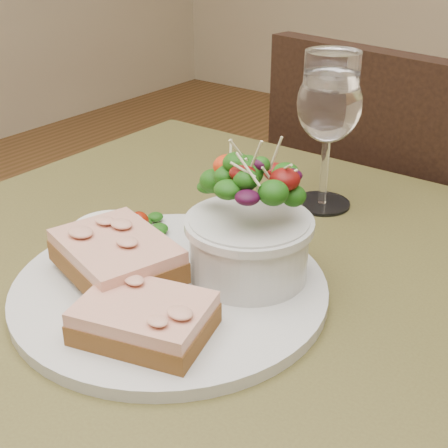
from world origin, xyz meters
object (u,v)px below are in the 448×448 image
Objects in this scene: dinner_plate at (170,288)px; salad_bowl at (249,220)px; chair_far at (402,346)px; cafe_table at (211,380)px; sandwich_front at (144,318)px; wine_glass at (329,109)px; sandwich_back at (116,256)px; ramekin at (110,239)px.

salad_bowl is at bearing 48.05° from dinner_plate.
chair_far is 3.00× the size of dinner_plate.
dinner_plate is at bearing -151.75° from cafe_table.
wine_glass is at bearing 77.54° from sandwich_front.
sandwich_back is at bearing -102.65° from wine_glass.
sandwich_back is 0.81× the size of wine_glass.
salad_bowl is (0.10, 0.08, 0.03)m from sandwich_back.
ramekin is at bearing 132.51° from sandwich_front.
sandwich_back is at bearing -153.94° from dinner_plate.
dinner_plate is (-0.03, -0.65, 0.46)m from chair_far.
salad_bowl is at bearing 22.25° from ramekin.
sandwich_back is at bearing -34.85° from ramekin.
sandwich_front is 0.88× the size of sandwich_back.
ramekin reaches higher than sandwich_front.
chair_far reaches higher than ramekin.
ramekin is (-0.04, 0.02, -0.00)m from sandwich_back.
dinner_plate is 4.51× the size of ramekin.
dinner_plate is at bearing -93.94° from wine_glass.
sandwich_back is (-0.08, -0.04, 0.14)m from cafe_table.
salad_bowl is (0.05, 0.06, 0.07)m from dinner_plate.
wine_glass is (-0.02, 0.25, 0.22)m from cafe_table.
sandwich_back is (-0.08, 0.05, 0.01)m from sandwich_front.
salad_bowl is (0.13, 0.05, 0.04)m from ramekin.
sandwich_back is (-0.05, -0.02, 0.03)m from dinner_plate.
sandwich_front reaches higher than cafe_table.
chair_far is at bearing 87.69° from dinner_plate.
ramekin is (-0.11, -0.65, 0.49)m from chair_far.
ramekin is at bearing 178.33° from dinner_plate.
cafe_table is at bearing 28.25° from dinner_plate.
cafe_table is at bearing -86.24° from wine_glass.
dinner_plate is at bearing 97.79° from chair_far.
dinner_plate is 0.29m from wine_glass.
cafe_table is 0.89× the size of chair_far.
sandwich_back is at bearing 133.79° from sandwich_front.
cafe_table is at bearing 75.30° from sandwich_front.
wine_glass is (0.06, 0.29, 0.09)m from sandwich_back.
ramekin is at bearing -110.94° from wine_glass.
salad_bowl is 0.22m from wine_glass.
ramekin is at bearing -157.75° from salad_bowl.
ramekin is 0.15m from salad_bowl.
salad_bowl reaches higher than sandwich_back.
chair_far is 0.70m from wine_glass.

